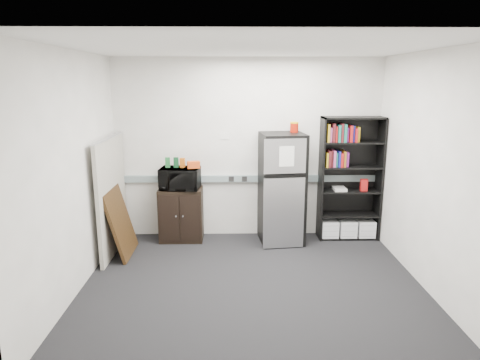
{
  "coord_description": "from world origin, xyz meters",
  "views": [
    {
      "loc": [
        -0.23,
        -4.65,
        2.36
      ],
      "look_at": [
        -0.13,
        0.9,
        1.07
      ],
      "focal_mm": 32.0,
      "sensor_mm": 36.0,
      "label": 1
    }
  ],
  "objects_px": {
    "bookshelf": "(350,180)",
    "cabinet": "(181,214)",
    "microwave": "(180,178)",
    "refrigerator": "(282,189)",
    "cubicle_partition": "(112,196)"
  },
  "relations": [
    {
      "from": "cabinet",
      "to": "refrigerator",
      "type": "xyz_separation_m",
      "value": [
        1.5,
        -0.08,
        0.41
      ]
    },
    {
      "from": "bookshelf",
      "to": "cabinet",
      "type": "relative_size",
      "value": 2.31
    },
    {
      "from": "cubicle_partition",
      "to": "refrigerator",
      "type": "height_order",
      "value": "refrigerator"
    },
    {
      "from": "cabinet",
      "to": "microwave",
      "type": "distance_m",
      "value": 0.56
    },
    {
      "from": "bookshelf",
      "to": "refrigerator",
      "type": "bearing_deg",
      "value": -172.07
    },
    {
      "from": "bookshelf",
      "to": "refrigerator",
      "type": "relative_size",
      "value": 1.14
    },
    {
      "from": "refrigerator",
      "to": "cabinet",
      "type": "bearing_deg",
      "value": 170.31
    },
    {
      "from": "cabinet",
      "to": "refrigerator",
      "type": "bearing_deg",
      "value": -3.06
    },
    {
      "from": "cabinet",
      "to": "microwave",
      "type": "relative_size",
      "value": 1.41
    },
    {
      "from": "bookshelf",
      "to": "cubicle_partition",
      "type": "relative_size",
      "value": 1.14
    },
    {
      "from": "microwave",
      "to": "bookshelf",
      "type": "bearing_deg",
      "value": 6.95
    },
    {
      "from": "cubicle_partition",
      "to": "bookshelf",
      "type": "bearing_deg",
      "value": 8.06
    },
    {
      "from": "bookshelf",
      "to": "cabinet",
      "type": "xyz_separation_m",
      "value": [
        -2.53,
        -0.06,
        -0.51
      ]
    },
    {
      "from": "cubicle_partition",
      "to": "microwave",
      "type": "xyz_separation_m",
      "value": [
        0.9,
        0.4,
        0.15
      ]
    },
    {
      "from": "microwave",
      "to": "cabinet",
      "type": "bearing_deg",
      "value": 95.13
    }
  ]
}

